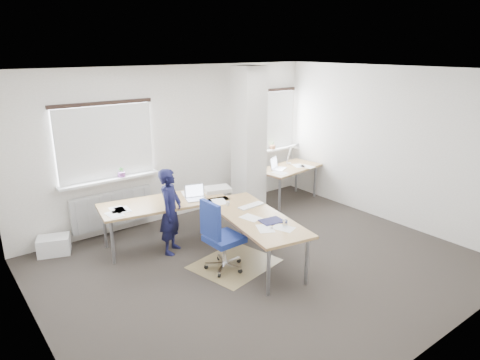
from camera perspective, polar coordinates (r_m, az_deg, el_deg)
ground at (r=6.48m, az=2.88°, el=-11.23°), size 6.00×6.00×0.00m
room_shell at (r=6.31m, az=1.73°, el=4.96°), size 6.04×5.04×2.82m
floor_mat at (r=6.50m, az=-0.73°, el=-11.10°), size 1.33×1.19×0.01m
white_crate at (r=7.34m, az=-23.57°, el=-7.98°), size 0.55×0.47×0.28m
desk_main at (r=6.63m, az=-4.00°, el=-4.00°), size 2.40×2.98×0.96m
desk_side at (r=8.88m, az=6.53°, el=1.44°), size 1.49×0.90×1.22m
task_chair at (r=6.22m, az=-2.40°, el=-9.38°), size 0.59×0.58×1.09m
person at (r=6.68m, az=-9.24°, el=-4.13°), size 0.59×0.57×1.36m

